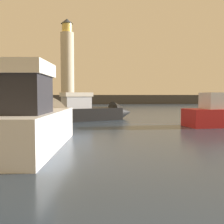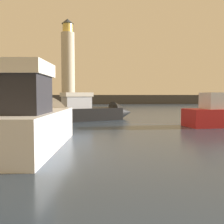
{
  "view_description": "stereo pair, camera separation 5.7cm",
  "coord_description": "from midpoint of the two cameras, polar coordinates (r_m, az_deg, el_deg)",
  "views": [
    {
      "loc": [
        -2.59,
        -0.85,
        2.25
      ],
      "look_at": [
        -1.2,
        17.74,
        1.08
      ],
      "focal_mm": 43.39,
      "sensor_mm": 36.0,
      "label": 1
    },
    {
      "loc": [
        -2.53,
        -0.85,
        2.25
      ],
      "look_at": [
        -1.2,
        17.74,
        1.08
      ],
      "focal_mm": 43.39,
      "sensor_mm": 36.0,
      "label": 2
    }
  ],
  "objects": [
    {
      "name": "breakwater",
      "position": [
        69.38,
        -2.17,
        2.67
      ],
      "size": [
        75.32,
        5.08,
        2.29
      ],
      "primitive_type": "cube",
      "color": "#423F3D",
      "rests_on": "ground_plane"
    },
    {
      "name": "lighthouse",
      "position": [
        70.18,
        -9.43,
        10.94
      ],
      "size": [
        3.33,
        3.33,
        19.0
      ],
      "color": "beige",
      "rests_on": "breakwater"
    },
    {
      "name": "motorboat_1",
      "position": [
        12.98,
        -16.23,
        -1.57
      ],
      "size": [
        3.4,
        9.54,
        3.96
      ],
      "color": "white",
      "rests_on": "ground_plane"
    },
    {
      "name": "ground_plane",
      "position": [
        35.26,
        -0.11,
        -0.08
      ],
      "size": [
        220.0,
        220.0,
        0.0
      ],
      "primitive_type": "plane",
      "color": "#2D3D51"
    },
    {
      "name": "motorboat_2",
      "position": [
        24.52,
        -3.33,
        0.17
      ],
      "size": [
        7.83,
        5.1,
        2.93
      ],
      "color": "black",
      "rests_on": "ground_plane"
    }
  ]
}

